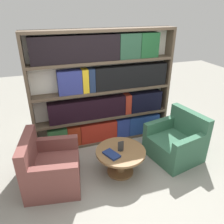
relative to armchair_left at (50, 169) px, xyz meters
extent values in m
plane|color=gray|center=(1.16, -0.41, -0.29)|extent=(14.00, 14.00, 0.00)
cube|color=silver|center=(1.16, 1.08, 0.82)|extent=(2.73, 0.05, 2.23)
cube|color=brown|center=(-0.18, 0.95, 0.82)|extent=(0.05, 0.30, 2.23)
cube|color=brown|center=(2.50, 0.95, 0.82)|extent=(0.05, 0.30, 2.23)
cube|color=brown|center=(1.16, 0.95, -0.27)|extent=(2.63, 0.30, 0.05)
cube|color=brown|center=(1.16, 0.95, 0.26)|extent=(2.63, 0.30, 0.05)
cube|color=brown|center=(1.16, 0.95, 0.82)|extent=(2.63, 0.30, 0.05)
cube|color=brown|center=(1.16, 0.95, 1.38)|extent=(2.63, 0.30, 0.05)
cube|color=brown|center=(1.16, 0.95, 1.91)|extent=(2.63, 0.30, 0.05)
cube|color=#316638|center=(0.21, 0.93, -0.04)|extent=(0.37, 0.20, 0.41)
cube|color=maroon|center=(0.52, 0.93, -0.04)|extent=(0.25, 0.20, 0.41)
cube|color=#A32518|center=(1.03, 0.93, -0.04)|extent=(0.75, 0.20, 0.41)
cube|color=navy|center=(1.55, 0.93, -0.04)|extent=(0.27, 0.20, 0.41)
cube|color=navy|center=(2.04, 0.93, -0.04)|extent=(0.69, 0.20, 0.41)
cube|color=black|center=(0.83, 0.93, 0.49)|extent=(1.49, 0.20, 0.40)
cube|color=maroon|center=(1.65, 0.93, 0.49)|extent=(0.12, 0.20, 0.40)
cube|color=black|center=(2.05, 0.93, 0.49)|extent=(0.67, 0.20, 0.40)
cube|color=navy|center=(0.53, 0.93, 1.06)|extent=(0.42, 0.20, 0.43)
cube|color=gold|center=(0.81, 0.93, 1.06)|extent=(0.11, 0.20, 0.43)
cube|color=#1D2C4C|center=(0.93, 0.93, 1.06)|extent=(0.11, 0.20, 0.43)
cube|color=black|center=(1.71, 0.93, 1.06)|extent=(1.44, 0.20, 0.43)
cube|color=black|center=(0.68, 0.93, 1.63)|extent=(1.52, 0.20, 0.45)
cube|color=#244933|center=(1.65, 0.93, 1.63)|extent=(0.40, 0.20, 0.45)
cube|color=#1A4C27|center=(2.03, 0.93, 1.63)|extent=(0.36, 0.20, 0.45)
cube|color=brown|center=(0.04, -0.01, -0.10)|extent=(0.94, 0.99, 0.39)
cube|color=brown|center=(-0.28, 0.05, 0.33)|extent=(0.28, 0.87, 0.47)
cube|color=brown|center=(0.05, -0.39, 0.21)|extent=(0.67, 0.23, 0.22)
cube|color=brown|center=(0.18, 0.35, 0.21)|extent=(0.67, 0.23, 0.22)
cube|color=#336047|center=(2.22, -0.01, -0.10)|extent=(0.96, 1.00, 0.39)
cube|color=#336047|center=(2.55, 0.06, 0.33)|extent=(0.31, 0.87, 0.47)
cube|color=#336047|center=(2.08, 0.34, 0.21)|extent=(0.67, 0.25, 0.22)
cube|color=#336047|center=(2.23, -0.39, 0.21)|extent=(0.67, 0.25, 0.22)
cylinder|color=brown|center=(1.13, -0.10, -0.09)|extent=(0.15, 0.15, 0.40)
cylinder|color=brown|center=(1.13, -0.10, -0.28)|extent=(0.45, 0.45, 0.03)
cylinder|color=brown|center=(1.13, -0.10, 0.13)|extent=(0.82, 0.82, 0.04)
cube|color=black|center=(1.13, -0.10, 0.15)|extent=(0.06, 0.06, 0.01)
cube|color=#2D2D2D|center=(1.13, -0.10, 0.24)|extent=(0.10, 0.01, 0.18)
cube|color=navy|center=(0.95, -0.17, 0.17)|extent=(0.26, 0.32, 0.04)
camera|label=1|loc=(0.07, -2.83, 2.28)|focal=35.00mm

